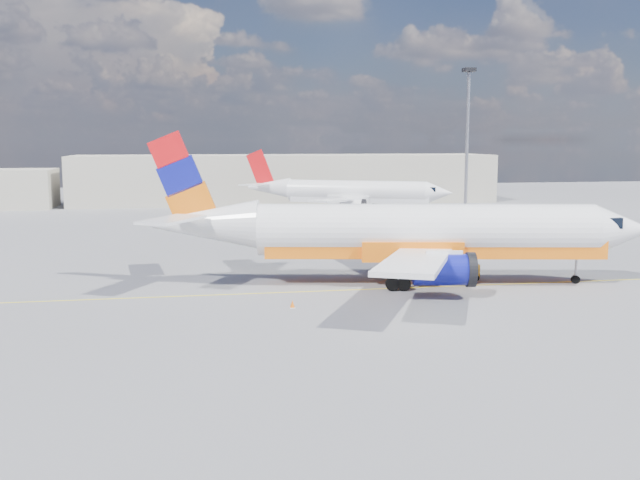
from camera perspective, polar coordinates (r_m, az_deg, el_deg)
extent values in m
plane|color=slate|center=(47.56, 2.83, -4.77)|extent=(240.00, 240.00, 0.00)
cube|color=yellow|center=(50.42, 2.08, -4.02)|extent=(70.00, 0.15, 0.01)
cube|color=beige|center=(121.36, -2.74, 4.93)|extent=(70.00, 14.00, 8.00)
cylinder|color=white|center=(52.69, 8.44, 0.83)|extent=(24.78, 8.18, 3.79)
cone|color=white|center=(56.54, 23.13, 0.76)|extent=(5.07, 4.53, 3.79)
cone|color=white|center=(52.87, -9.16, 1.27)|extent=(8.32, 4.96, 3.60)
cube|color=black|center=(55.89, 21.69, 1.39)|extent=(2.33, 2.86, 0.78)
cube|color=orange|center=(52.94, 9.01, -0.55)|extent=(24.66, 7.52, 1.34)
cube|color=white|center=(60.30, 5.83, 0.82)|extent=(4.38, 13.56, 0.89)
cube|color=white|center=(44.97, 7.67, -1.67)|extent=(8.78, 13.64, 0.89)
cylinder|color=#10158C|center=(57.96, 8.26, -0.57)|extent=(4.33, 2.81, 2.12)
cylinder|color=#10158C|center=(48.18, 9.86, -2.35)|extent=(4.33, 2.81, 2.12)
cylinder|color=black|center=(58.23, 10.00, -0.57)|extent=(0.97, 2.40, 2.34)
cylinder|color=black|center=(48.51, 11.94, -2.34)|extent=(0.97, 2.40, 2.34)
cube|color=orange|center=(52.89, -11.04, 4.92)|extent=(5.20, 1.28, 6.95)
cube|color=white|center=(56.58, -10.25, 2.42)|extent=(3.16, 5.84, 0.20)
cube|color=white|center=(49.63, -11.77, 1.61)|extent=(4.81, 6.06, 0.20)
cylinder|color=#9A99A1|center=(55.71, 19.81, -1.89)|extent=(0.23, 0.23, 2.34)
cylinder|color=black|center=(55.90, 19.76, -2.98)|extent=(0.66, 0.38, 0.62)
cylinder|color=black|center=(55.59, 5.71, -2.41)|extent=(1.06, 0.60, 1.00)
cylinder|color=black|center=(50.37, 6.26, -3.51)|extent=(1.06, 0.60, 1.00)
cylinder|color=white|center=(101.81, 2.94, 3.92)|extent=(19.39, 11.15, 3.08)
cone|color=white|center=(100.06, 9.56, 3.75)|extent=(4.58, 4.32, 3.08)
cone|color=white|center=(105.26, -4.10, 4.22)|extent=(6.98, 5.32, 2.93)
cube|color=black|center=(100.15, 8.85, 4.05)|extent=(2.27, 2.54, 0.63)
cube|color=white|center=(101.79, 3.18, 3.33)|extent=(19.16, 10.66, 1.09)
cube|color=white|center=(108.33, 2.92, 3.73)|extent=(4.88, 11.22, 0.73)
cube|color=white|center=(95.99, 1.36, 3.19)|extent=(9.07, 10.29, 0.73)
cylinder|color=white|center=(105.83, 3.62, 3.16)|extent=(3.68, 2.93, 1.72)
cylinder|color=white|center=(97.87, 2.70, 2.77)|extent=(3.68, 2.93, 1.72)
cylinder|color=black|center=(105.56, 4.40, 3.14)|extent=(1.21, 1.92, 1.90)
cylinder|color=black|center=(97.58, 3.53, 2.75)|extent=(1.21, 1.92, 1.90)
cube|color=red|center=(105.56, -4.81, 5.72)|extent=(3.97, 2.03, 5.65)
cube|color=white|center=(108.40, -4.29, 4.64)|extent=(2.52, 4.73, 0.16)
cube|color=white|center=(102.95, -5.34, 4.45)|extent=(4.54, 4.68, 0.16)
cylinder|color=#9A99A1|center=(100.52, 7.99, 2.58)|extent=(0.22, 0.22, 1.90)
cylinder|color=black|center=(100.61, 7.98, 2.08)|extent=(0.55, 0.41, 0.51)
cylinder|color=black|center=(104.54, 2.20, 2.46)|extent=(0.88, 0.65, 0.82)
cylinder|color=black|center=(100.33, 1.66, 2.23)|extent=(0.88, 0.65, 0.82)
cylinder|color=black|center=(55.64, 10.05, -2.75)|extent=(0.51, 0.25, 0.49)
cylinder|color=black|center=(54.33, 10.39, -3.02)|extent=(0.51, 0.25, 0.49)
cylinder|color=black|center=(56.13, 11.99, -2.71)|extent=(0.51, 0.25, 0.49)
cylinder|color=black|center=(54.83, 12.37, -2.97)|extent=(0.51, 0.25, 0.49)
cube|color=#CA8C12|center=(55.14, 11.22, -2.36)|extent=(2.68, 1.65, 0.98)
cube|color=black|center=(54.88, 10.75, -1.57)|extent=(1.30, 1.30, 0.59)
cube|color=white|center=(45.19, -2.22, -5.43)|extent=(0.36, 0.36, 0.04)
cone|color=orange|center=(45.13, -2.22, -5.12)|extent=(0.31, 0.31, 0.47)
cylinder|color=#9A99A1|center=(91.06, 11.67, 7.13)|extent=(0.41, 0.41, 18.73)
cube|color=black|center=(91.45, 11.84, 13.18)|extent=(1.40, 1.40, 0.47)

